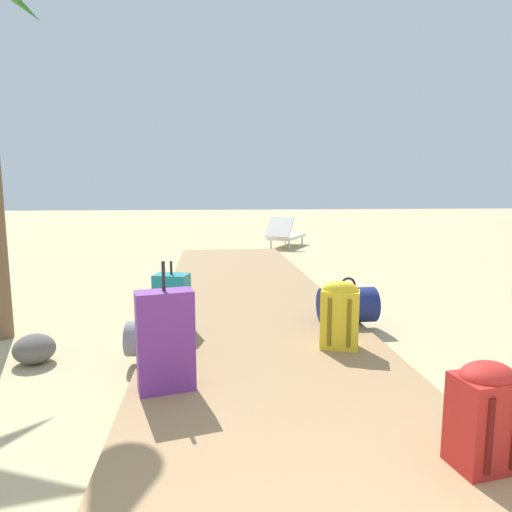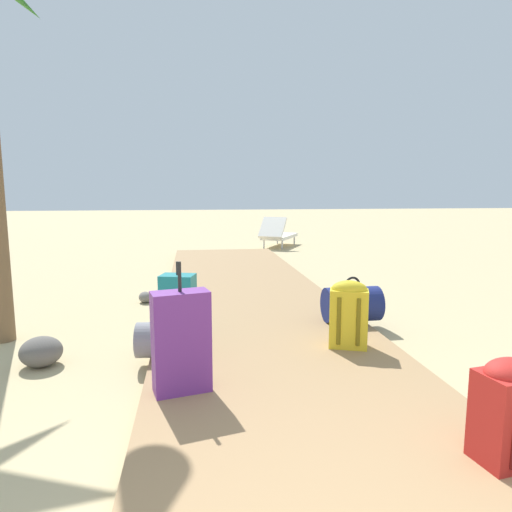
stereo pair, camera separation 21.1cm
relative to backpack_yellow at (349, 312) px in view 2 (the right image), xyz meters
The scene contains 11 objects.
ground_plane 1.19m from the backpack_yellow, 123.75° to the left, with size 60.00×60.00×0.00m, color tan.
boardwalk 2.03m from the backpack_yellow, 108.17° to the left, with size 2.13×9.66×0.08m, color #9E7A51.
backpack_yellow is the anchor object (origin of this frame).
duffel_bag_grey 1.57m from the backpack_yellow, behind, with size 0.48×0.32×0.40m.
suitcase_teal 1.63m from the backpack_yellow, 155.36° to the left, with size 0.37×0.30×0.68m.
suitcase_purple 1.57m from the backpack_yellow, 154.51° to the right, with size 0.41×0.27×0.89m.
backpack_red 1.73m from the backpack_yellow, 82.92° to the right, with size 0.33×0.28×0.54m.
duffel_bag_navy 0.82m from the backpack_yellow, 67.62° to the left, with size 0.58×0.38×0.48m.
lounge_chair 7.69m from the backpack_yellow, 83.66° to the left, with size 1.26×1.64×0.79m.
rock_left_near 2.94m from the backpack_yellow, 131.80° to the left, with size 0.20×0.16×0.14m, color slate.
rock_left_far 2.60m from the backpack_yellow, behind, with size 0.33×0.34×0.25m, color #5B5651.
Camera 2 is at (-0.70, -0.67, 1.43)m, focal length 31.35 mm.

